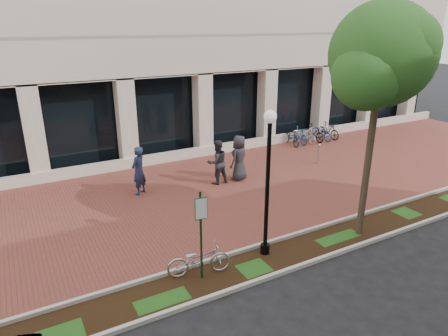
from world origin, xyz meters
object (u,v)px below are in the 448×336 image
lamppost (268,177)px  street_tree (381,61)px  pedestrian_right (239,158)px  bollard (319,154)px  pedestrian_mid (217,162)px  bike_rack_cluster (310,134)px  locked_bicycle (199,259)px  pedestrian_left (139,171)px  parking_sign (201,225)px

lamppost → street_tree: street_tree is taller
pedestrian_right → bollard: (4.54, -0.05, -0.50)m
pedestrian_mid → street_tree: bearing=108.0°
bike_rack_cluster → lamppost: bearing=-133.0°
pedestrian_mid → bike_rack_cluster: pedestrian_mid is taller
street_tree → bollard: 8.59m
locked_bicycle → pedestrian_mid: (3.57, 5.65, 0.50)m
pedestrian_left → pedestrian_mid: pedestrian_left is taller
parking_sign → locked_bicycle: size_ratio=1.45×
street_tree → pedestrian_right: 7.64m
pedestrian_mid → bollard: (5.60, -0.10, -0.46)m
bollard → bike_rack_cluster: (2.18, 3.21, -0.04)m
pedestrian_mid → bollard: pedestrian_mid is taller
parking_sign → lamppost: (2.22, 0.23, 0.85)m
pedestrian_left → pedestrian_right: (4.35, -0.56, 0.01)m
parking_sign → pedestrian_mid: parking_sign is taller
locked_bicycle → parking_sign: bearing=-170.6°
street_tree → pedestrian_mid: 7.91m
lamppost → locked_bicycle: size_ratio=2.47×
pedestrian_left → pedestrian_right: pedestrian_right is taller
pedestrian_right → bike_rack_cluster: pedestrian_right is taller
locked_bicycle → pedestrian_right: bearing=-25.1°
lamppost → pedestrian_right: bearing=66.5°
lamppost → bike_rack_cluster: size_ratio=1.26×
parking_sign → locked_bicycle: bearing=93.1°
parking_sign → pedestrian_left: 6.42m
pedestrian_right → street_tree: bearing=72.8°
parking_sign → street_tree: 6.89m
parking_sign → locked_bicycle: 1.18m
lamppost → pedestrian_mid: bearing=76.4°
street_tree → pedestrian_left: (-5.38, 6.63, -4.53)m
street_tree → bollard: street_tree is taller
pedestrian_left → bollard: (8.89, -0.61, -0.49)m
lamppost → locked_bicycle: lamppost is taller
pedestrian_left → bike_rack_cluster: 11.38m
pedestrian_left → pedestrian_mid: 3.33m
parking_sign → bollard: (9.18, 5.77, -1.12)m
locked_bicycle → pedestrian_right: 7.29m
bollard → bike_rack_cluster: 3.88m
street_tree → pedestrian_mid: (-2.09, 6.12, -4.56)m
lamppost → pedestrian_left: bearing=107.3°
pedestrian_left → locked_bicycle: bearing=48.6°
parking_sign → bike_rack_cluster: size_ratio=0.74×
locked_bicycle → bollard: bollard is taller
pedestrian_right → pedestrian_left: bearing=-34.1°
street_tree → pedestrian_right: bearing=99.6°
bike_rack_cluster → pedestrian_left: bearing=-163.5°
pedestrian_left → bollard: bearing=137.2°
parking_sign → bollard: parking_sign is taller
pedestrian_mid → bollard: bearing=178.1°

